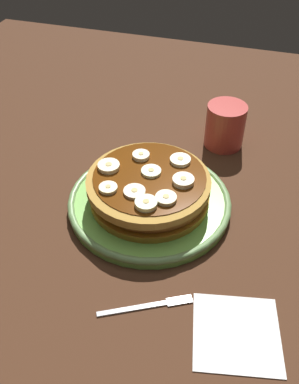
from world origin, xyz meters
TOP-DOWN VIEW (x-y plane):
  - ground_plane at (0.00, 0.00)cm, footprint 140.00×140.00cm
  - plate at (0.00, 0.00)cm, footprint 27.06×27.06cm
  - pancake_stack at (-0.17, 0.13)cm, footprint 20.46×20.23cm
  - banana_slice_0 at (0.90, -0.38)cm, footprint 3.21×3.21cm
  - banana_slice_1 at (-0.08, -5.46)cm, footprint 3.41×3.41cm
  - banana_slice_2 at (5.04, -3.74)cm, footprint 3.43×3.43cm
  - banana_slice_3 at (-6.61, -1.50)cm, footprint 3.33×3.33cm
  - banana_slice_4 at (4.27, 2.79)cm, footprint 2.87×2.87cm
  - banana_slice_5 at (0.31, 6.87)cm, footprint 3.57×3.57cm
  - banana_slice_6 at (-4.58, -3.95)cm, footprint 3.21×3.21cm
  - banana_slice_7 at (-4.47, 1.00)cm, footprint 3.35×3.35cm
  - banana_slice_8 at (-4.93, 5.05)cm, footprint 2.85×2.85cm
  - coffee_mug at (22.02, -8.69)cm, footprint 10.86×7.58cm
  - napkin at (-19.10, -17.45)cm, footprint 13.02×13.02cm
  - fork at (-18.41, -5.89)cm, footprint 6.99×11.93cm

SIDE VIEW (x-z plane):
  - ground_plane at x=0.00cm, z-range -3.00..0.00cm
  - napkin at x=-19.10cm, z-range 0.00..0.30cm
  - fork at x=-18.41cm, z-range 0.00..0.50cm
  - plate at x=0.00cm, z-range 0.08..2.11cm
  - pancake_stack at x=-0.17cm, z-range 1.69..6.71cm
  - coffee_mug at x=22.02cm, z-range 0.13..8.71cm
  - banana_slice_7 at x=-4.47cm, z-range 6.51..7.24cm
  - banana_slice_0 at x=0.90cm, z-range 6.51..7.24cm
  - banana_slice_8 at x=-4.93cm, z-range 6.51..7.32cm
  - banana_slice_2 at x=5.04cm, z-range 6.51..7.34cm
  - banana_slice_6 at x=-4.58cm, z-range 6.51..7.40cm
  - banana_slice_4 at x=4.27cm, z-range 6.51..7.44cm
  - banana_slice_5 at x=0.31cm, z-range 6.51..7.49cm
  - banana_slice_3 at x=-6.61cm, z-range 6.51..7.55cm
  - banana_slice_1 at x=-0.08cm, z-range 6.51..7.57cm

